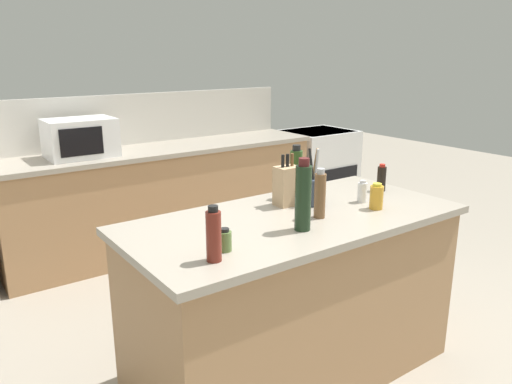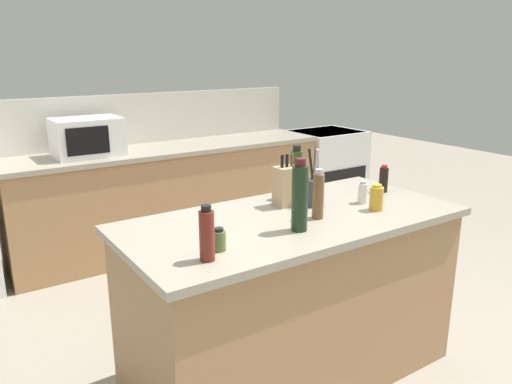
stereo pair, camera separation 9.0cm
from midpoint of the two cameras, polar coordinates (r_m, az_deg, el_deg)
ground_plane at (r=3.05m, az=4.80°, el=-19.80°), size 14.00×14.00×0.00m
back_counter_run at (r=4.71m, az=-8.99°, el=-0.46°), size 2.94×0.66×0.94m
wall_backsplash at (r=4.85m, az=-10.95°, el=8.36°), size 2.90×0.03×0.46m
kitchen_island at (r=2.80m, az=5.03°, el=-11.90°), size 1.81×0.86×0.94m
range_oven at (r=5.73m, az=8.37°, el=2.42°), size 0.76×0.65×0.92m
microwave at (r=4.33m, az=-18.16°, el=6.00°), size 0.54×0.39×0.31m
knife_block at (r=2.77m, az=4.45°, el=0.73°), size 0.13×0.10×0.29m
utensil_crock at (r=2.80m, az=7.48°, el=0.14°), size 0.12×0.12×0.32m
spice_jar_oregano at (r=2.16m, az=-3.02°, el=-5.52°), size 0.06×0.06×0.10m
soy_sauce_bottle at (r=3.15m, az=15.17°, el=1.41°), size 0.05×0.05×0.17m
honey_jar at (r=2.78m, az=14.50°, el=-0.67°), size 0.07×0.07×0.14m
wine_bottle at (r=2.37m, az=6.12°, el=-0.59°), size 0.08×0.08×0.35m
salt_shaker at (r=2.89m, az=12.98°, el=-0.10°), size 0.05×0.05×0.13m
vinegar_bottle at (r=2.04m, az=-4.37°, el=-4.90°), size 0.06×0.06×0.24m
olive_oil_bottle at (r=2.91m, az=5.53°, el=2.14°), size 0.07×0.07×0.31m
pepper_grinder at (r=2.57m, az=8.12°, el=-0.38°), size 0.06×0.06×0.26m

